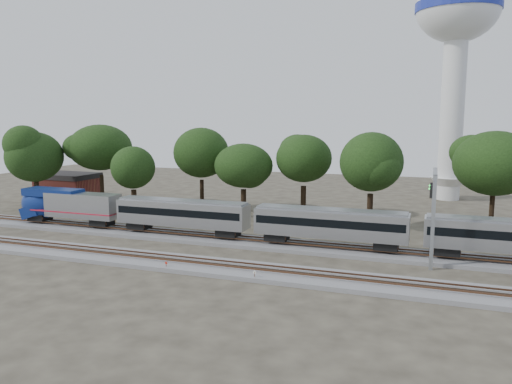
{
  "coord_description": "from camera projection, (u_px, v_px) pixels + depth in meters",
  "views": [
    {
      "loc": [
        23.77,
        -45.13,
        13.93
      ],
      "look_at": [
        5.97,
        5.0,
        6.08
      ],
      "focal_mm": 35.0,
      "sensor_mm": 36.0,
      "label": 1
    }
  ],
  "objects": [
    {
      "name": "ground",
      "position": [
        186.0,
        253.0,
        51.97
      ],
      "size": [
        160.0,
        160.0,
        0.0
      ],
      "primitive_type": "plane",
      "color": "#383328",
      "rests_on": "ground"
    },
    {
      "name": "track_far",
      "position": [
        210.0,
        239.0,
        57.54
      ],
      "size": [
        160.0,
        5.0,
        0.73
      ],
      "color": "slate",
      "rests_on": "ground"
    },
    {
      "name": "track_near",
      "position": [
        167.0,
        262.0,
        48.22
      ],
      "size": [
        160.0,
        5.0,
        0.73
      ],
      "color": "slate",
      "rests_on": "ground"
    },
    {
      "name": "switch_stand_red",
      "position": [
        166.0,
        265.0,
        46.04
      ],
      "size": [
        0.27,
        0.09,
        0.86
      ],
      "rotation": [
        0.0,
        0.0,
        -0.23
      ],
      "color": "#512D19",
      "rests_on": "ground"
    },
    {
      "name": "switch_stand_white",
      "position": [
        255.0,
        275.0,
        42.92
      ],
      "size": [
        0.31,
        0.1,
        0.97
      ],
      "rotation": [
        0.0,
        0.0,
        -0.23
      ],
      "color": "#512D19",
      "rests_on": "ground"
    },
    {
      "name": "switch_lever",
      "position": [
        237.0,
        277.0,
        43.69
      ],
      "size": [
        0.52,
        0.34,
        0.3
      ],
      "primitive_type": "cube",
      "rotation": [
        0.0,
        0.0,
        0.09
      ],
      "color": "#512D19",
      "rests_on": "ground"
    },
    {
      "name": "water_tower",
      "position": [
        457.0,
        32.0,
        82.72
      ],
      "size": [
        13.7,
        13.7,
        37.92
      ],
      "color": "silver",
      "rests_on": "ground"
    },
    {
      "name": "signal_gantry",
      "position": [
        434.0,
        196.0,
        48.66
      ],
      "size": [
        0.62,
        7.3,
        8.88
      ],
      "color": "gray",
      "rests_on": "ground"
    },
    {
      "name": "brick_building",
      "position": [
        68.0,
        186.0,
        86.04
      ],
      "size": [
        9.93,
        7.23,
        4.62
      ],
      "rotation": [
        0.0,
        0.0,
        -0.05
      ],
      "color": "maroon",
      "rests_on": "ground"
    },
    {
      "name": "tree_0",
      "position": [
        35.0,
        157.0,
        75.41
      ],
      "size": [
        8.32,
        8.32,
        11.74
      ],
      "color": "black",
      "rests_on": "ground"
    },
    {
      "name": "tree_1",
      "position": [
        100.0,
        148.0,
        78.47
      ],
      "size": [
        9.58,
        9.58,
        13.5
      ],
      "color": "black",
      "rests_on": "ground"
    },
    {
      "name": "tree_2",
      "position": [
        133.0,
        168.0,
        71.37
      ],
      "size": [
        7.1,
        7.1,
        10.01
      ],
      "color": "black",
      "rests_on": "ground"
    },
    {
      "name": "tree_3",
      "position": [
        201.0,
        153.0,
        74.71
      ],
      "size": [
        9.0,
        9.0,
        12.69
      ],
      "color": "black",
      "rests_on": "ground"
    },
    {
      "name": "tree_4",
      "position": [
        243.0,
        166.0,
        70.29
      ],
      "size": [
        7.47,
        7.47,
        10.54
      ],
      "color": "black",
      "rests_on": "ground"
    },
    {
      "name": "tree_5",
      "position": [
        304.0,
        159.0,
        69.61
      ],
      "size": [
        8.55,
        8.55,
        12.05
      ],
      "color": "black",
      "rests_on": "ground"
    },
    {
      "name": "tree_6",
      "position": [
        371.0,
        162.0,
        61.36
      ],
      "size": [
        8.8,
        8.8,
        12.4
      ],
      "color": "black",
      "rests_on": "ground"
    },
    {
      "name": "tree_7",
      "position": [
        495.0,
        163.0,
        64.0
      ],
      "size": [
        8.37,
        8.37,
        11.8
      ],
      "color": "black",
      "rests_on": "ground"
    }
  ]
}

